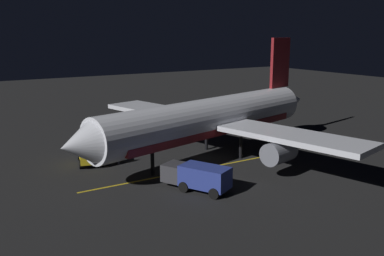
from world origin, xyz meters
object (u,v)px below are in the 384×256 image
object	(u,v)px
ground_crew_worker	(118,156)
traffic_cone_under_wing	(192,177)
airliner	(212,119)
traffic_cone_far	(216,188)
traffic_cone_near_right	(118,148)
traffic_cone_near_left	(163,169)
baggage_truck	(89,149)
catering_truck	(198,177)

from	to	relation	value
ground_crew_worker	traffic_cone_under_wing	xyz separation A→B (m)	(-7.72, -3.98, -0.64)
airliner	ground_crew_worker	size ratio (longest dim) A/B	20.10
ground_crew_worker	traffic_cone_far	size ratio (longest dim) A/B	3.16
airliner	ground_crew_worker	bearing A→B (deg)	73.96
airliner	traffic_cone_under_wing	bearing A→B (deg)	131.98
traffic_cone_far	traffic_cone_near_right	bearing A→B (deg)	7.62
traffic_cone_near_left	traffic_cone_far	bearing A→B (deg)	-169.18
baggage_truck	traffic_cone_near_left	bearing A→B (deg)	-143.56
airliner	traffic_cone_far	bearing A→B (deg)	147.59
traffic_cone_under_wing	traffic_cone_far	world-z (taller)	same
traffic_cone_far	catering_truck	bearing A→B (deg)	53.42
airliner	baggage_truck	xyz separation A→B (m)	(5.18, 11.63, -2.82)
catering_truck	traffic_cone_under_wing	world-z (taller)	catering_truck
airliner	baggage_truck	distance (m)	13.04
traffic_cone_near_left	traffic_cone_near_right	distance (m)	9.16
traffic_cone_near_right	baggage_truck	bearing A→B (deg)	120.55
traffic_cone_under_wing	traffic_cone_far	distance (m)	3.47
catering_truck	traffic_cone_near_left	size ratio (longest dim) A/B	11.26
airliner	catering_truck	xyz separation A→B (m)	(-7.56, 6.57, -2.97)
baggage_truck	traffic_cone_near_right	xyz separation A→B (m)	(2.43, -4.12, -1.07)
traffic_cone_near_right	traffic_cone_under_wing	distance (m)	12.75
traffic_cone_under_wing	traffic_cone_near_left	bearing A→B (deg)	18.35
traffic_cone_near_left	traffic_cone_near_right	xyz separation A→B (m)	(9.13, 0.82, 0.00)
catering_truck	traffic_cone_far	world-z (taller)	catering_truck
traffic_cone_near_left	traffic_cone_far	xyz separation A→B (m)	(-6.94, -1.33, 0.00)
airliner	traffic_cone_near_left	distance (m)	7.88
traffic_cone_far	traffic_cone_near_left	bearing A→B (deg)	10.82
baggage_truck	traffic_cone_under_wing	bearing A→B (deg)	-149.06
airliner	traffic_cone_under_wing	distance (m)	8.40
airliner	traffic_cone_near_left	size ratio (longest dim) A/B	63.58
ground_crew_worker	traffic_cone_near_right	distance (m)	5.31
traffic_cone_near_right	traffic_cone_far	xyz separation A→B (m)	(-16.06, -2.15, 0.00)
traffic_cone_near_right	traffic_cone_under_wing	bearing A→B (deg)	-171.09
baggage_truck	catering_truck	size ratio (longest dim) A/B	1.04
baggage_truck	traffic_cone_far	world-z (taller)	baggage_truck
ground_crew_worker	traffic_cone_under_wing	size ratio (longest dim) A/B	3.16
airliner	baggage_truck	world-z (taller)	airliner
airliner	traffic_cone_under_wing	world-z (taller)	airliner
ground_crew_worker	catering_truck	bearing A→B (deg)	-164.02
airliner	catering_truck	size ratio (longest dim) A/B	5.65
airliner	traffic_cone_near_right	size ratio (longest dim) A/B	63.58
baggage_truck	traffic_cone_far	bearing A→B (deg)	-155.31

